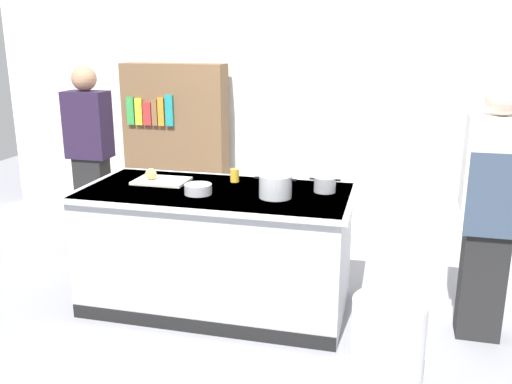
{
  "coord_description": "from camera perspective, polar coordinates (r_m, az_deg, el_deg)",
  "views": [
    {
      "loc": [
        1.22,
        -3.66,
        1.97
      ],
      "look_at": [
        0.25,
        0.2,
        0.85
      ],
      "focal_mm": 38.91,
      "sensor_mm": 36.0,
      "label": 1
    }
  ],
  "objects": [
    {
      "name": "ground_plane",
      "position": [
        4.33,
        -3.94,
        -11.38
      ],
      "size": [
        10.0,
        10.0,
        0.0
      ],
      "primitive_type": "plane",
      "color": "gray"
    },
    {
      "name": "back_wall",
      "position": [
        5.9,
        2.2,
        11.17
      ],
      "size": [
        6.4,
        0.12,
        3.0
      ],
      "primitive_type": "cube",
      "color": "white",
      "rests_on": "ground_plane"
    },
    {
      "name": "counter_island",
      "position": [
        4.14,
        -4.06,
        -5.64
      ],
      "size": [
        1.98,
        0.98,
        0.9
      ],
      "color": "#B7BABF",
      "rests_on": "ground_plane"
    },
    {
      "name": "cutting_board",
      "position": [
        4.27,
        -9.69,
        1.13
      ],
      "size": [
        0.4,
        0.28,
        0.02
      ],
      "primitive_type": "cube",
      "color": "silver",
      "rests_on": "counter_island"
    },
    {
      "name": "onion",
      "position": [
        4.27,
        -10.74,
        1.83
      ],
      "size": [
        0.09,
        0.09,
        0.09
      ],
      "primitive_type": "sphere",
      "color": "tan",
      "rests_on": "cutting_board"
    },
    {
      "name": "stock_pot",
      "position": [
        3.8,
        2.01,
        0.59
      ],
      "size": [
        0.29,
        0.22,
        0.16
      ],
      "color": "#B7BABF",
      "rests_on": "counter_island"
    },
    {
      "name": "sauce_pan",
      "position": [
        3.97,
        7.09,
        0.77
      ],
      "size": [
        0.22,
        0.16,
        0.11
      ],
      "color": "#99999E",
      "rests_on": "counter_island"
    },
    {
      "name": "mixing_bowl",
      "position": [
        3.91,
        -5.97,
        0.3
      ],
      "size": [
        0.19,
        0.19,
        0.07
      ],
      "primitive_type": "cylinder",
      "color": "#B7BABF",
      "rests_on": "counter_island"
    },
    {
      "name": "juice_cup",
      "position": [
        4.21,
        -2.21,
        1.71
      ],
      "size": [
        0.07,
        0.07,
        0.1
      ],
      "primitive_type": "cylinder",
      "color": "yellow",
      "rests_on": "counter_island"
    },
    {
      "name": "trash_bin",
      "position": [
        3.29,
        13.31,
        -15.41
      ],
      "size": [
        0.41,
        0.41,
        0.58
      ],
      "primitive_type": "cylinder",
      "color": "white",
      "rests_on": "ground_plane"
    },
    {
      "name": "person_chef",
      "position": [
        3.86,
        22.98,
        -1.45
      ],
      "size": [
        0.38,
        0.25,
        1.72
      ],
      "rotation": [
        0.0,
        0.0,
        1.54
      ],
      "color": "black",
      "rests_on": "ground_plane"
    },
    {
      "name": "person_guest",
      "position": [
        5.3,
        -16.66,
        3.55
      ],
      "size": [
        0.38,
        0.24,
        1.72
      ],
      "rotation": [
        0.0,
        0.0,
        -1.55
      ],
      "color": "black",
      "rests_on": "ground_plane"
    },
    {
      "name": "bookshelf",
      "position": [
        6.01,
        -8.2,
        4.87
      ],
      "size": [
        1.1,
        0.31,
        1.7
      ],
      "color": "brown",
      "rests_on": "ground_plane"
    }
  ]
}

